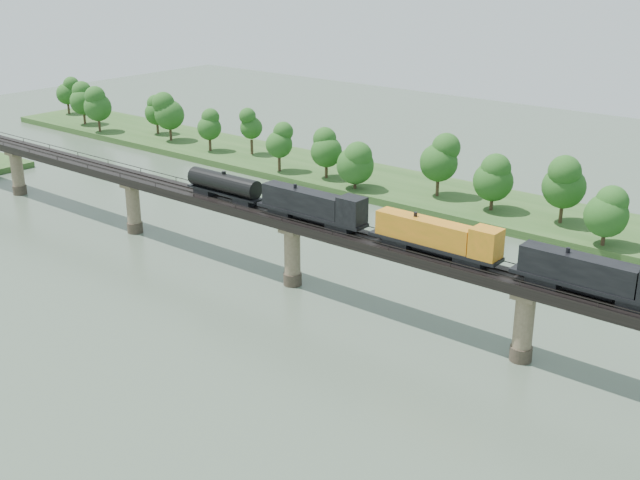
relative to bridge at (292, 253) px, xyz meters
The scene contains 6 objects.
ground 30.49m from the bridge, 90.00° to the right, with size 400.00×400.00×0.00m, color #3C4C3C.
far_bank 55.20m from the bridge, 90.00° to the left, with size 300.00×24.00×1.60m, color #294A1D.
bridge is the anchor object (origin of this frame).
bridge_superstructure 6.33m from the bridge, 90.00° to the left, with size 220.00×4.90×0.75m.
far_treeline 51.30m from the bridge, 99.23° to the left, with size 289.06×17.54×13.60m.
freight_train 20.67m from the bridge, ahead, with size 80.66×3.14×5.55m.
Camera 1 is at (78.95, -59.78, 51.49)m, focal length 45.00 mm.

